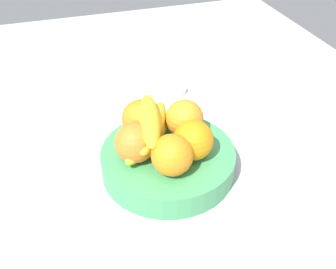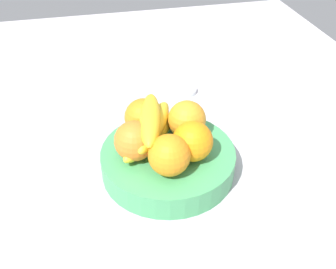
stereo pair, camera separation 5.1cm
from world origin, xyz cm
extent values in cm
cube|color=#B7B1BA|center=(0.00, 0.00, -1.50)|extent=(180.00, 140.00, 3.00)
cylinder|color=#469F60|center=(-1.37, -2.15, 2.53)|extent=(26.47, 26.47, 5.06)
sphere|color=orange|center=(-4.26, -6.18, 8.92)|extent=(7.71, 7.71, 7.71)
sphere|color=orange|center=(2.86, -7.00, 8.92)|extent=(7.71, 7.71, 7.71)
sphere|color=orange|center=(5.56, 1.36, 8.92)|extent=(7.71, 7.71, 7.71)
sphere|color=orange|center=(-1.67, 4.31, 8.92)|extent=(7.71, 7.71, 7.71)
sphere|color=orange|center=(-7.18, -1.06, 8.92)|extent=(7.71, 7.71, 7.71)
ellipsoid|color=yellow|center=(1.06, 0.91, 7.06)|extent=(14.98, 14.72, 4.00)
ellipsoid|color=yellow|center=(1.59, -0.27, 9.26)|extent=(16.87, 11.55, 4.00)
ellipsoid|color=yellow|center=(1.05, 0.75, 11.46)|extent=(17.46, 7.40, 4.00)
cylinder|color=white|center=(27.71, -12.91, 0.55)|extent=(7.05, 7.05, 1.11)
camera|label=1|loc=(-58.61, 16.17, 54.57)|focal=42.58mm
camera|label=2|loc=(-59.96, 11.27, 54.57)|focal=42.58mm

